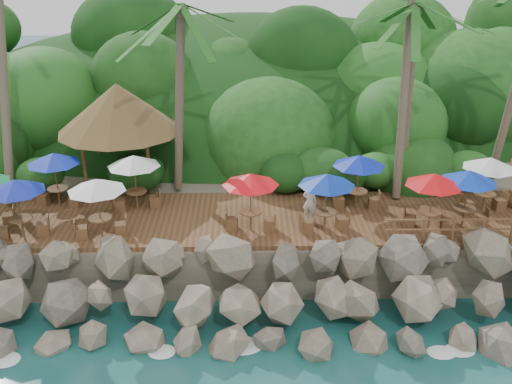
{
  "coord_description": "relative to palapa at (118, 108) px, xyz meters",
  "views": [
    {
      "loc": [
        -0.4,
        -15.7,
        12.78
      ],
      "look_at": [
        0.0,
        6.0,
        3.4
      ],
      "focal_mm": 41.53,
      "sensor_mm": 36.0,
      "label": 1
    }
  ],
  "objects": [
    {
      "name": "ground",
      "position": [
        6.06,
        -10.01,
        -5.79
      ],
      "size": [
        140.0,
        140.0,
        0.0
      ],
      "primitive_type": "plane",
      "color": "#19514F",
      "rests_on": "ground"
    },
    {
      "name": "land_base",
      "position": [
        6.06,
        5.99,
        -4.74
      ],
      "size": [
        32.0,
        25.2,
        2.1
      ],
      "primitive_type": "cube",
      "color": "gray",
      "rests_on": "ground"
    },
    {
      "name": "jungle_hill",
      "position": [
        6.06,
        13.49,
        -5.79
      ],
      "size": [
        44.8,
        28.0,
        15.4
      ],
      "primitive_type": "ellipsoid",
      "color": "#143811",
      "rests_on": "ground"
    },
    {
      "name": "seawall",
      "position": [
        6.06,
        -8.01,
        -4.64
      ],
      "size": [
        29.0,
        4.0,
        2.3
      ],
      "primitive_type": null,
      "color": "gray",
      "rests_on": "ground"
    },
    {
      "name": "terrace",
      "position": [
        6.06,
        -4.01,
        -3.59
      ],
      "size": [
        26.0,
        5.0,
        0.2
      ],
      "primitive_type": "cube",
      "color": "brown",
      "rests_on": "land_base"
    },
    {
      "name": "jungle_foliage",
      "position": [
        6.06,
        4.99,
        -5.79
      ],
      "size": [
        44.0,
        16.0,
        12.0
      ],
      "primitive_type": null,
      "color": "#143811",
      "rests_on": "ground"
    },
    {
      "name": "foam_line",
      "position": [
        6.06,
        -9.71,
        -5.76
      ],
      "size": [
        25.2,
        0.8,
        0.06
      ],
      "color": "white",
      "rests_on": "ground"
    },
    {
      "name": "palapa",
      "position": [
        0.0,
        0.0,
        0.0
      ],
      "size": [
        5.57,
        5.57,
        4.6
      ],
      "color": "brown",
      "rests_on": "ground"
    },
    {
      "name": "dining_clusters",
      "position": [
        6.39,
        -4.38,
        -1.54
      ],
      "size": [
        24.22,
        5.05,
        2.36
      ],
      "color": "brown",
      "rests_on": "terrace"
    },
    {
      "name": "railing",
      "position": [
        14.96,
        -6.36,
        -2.88
      ],
      "size": [
        8.3,
        0.1,
        1.0
      ],
      "color": "brown",
      "rests_on": "terrace"
    },
    {
      "name": "waiter",
      "position": [
        8.19,
        -4.33,
        -2.7
      ],
      "size": [
        0.68,
        0.57,
        1.58
      ],
      "primitive_type": "imported",
      "rotation": [
        0.0,
        0.0,
        2.74
      ],
      "color": "white",
      "rests_on": "terrace"
    }
  ]
}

